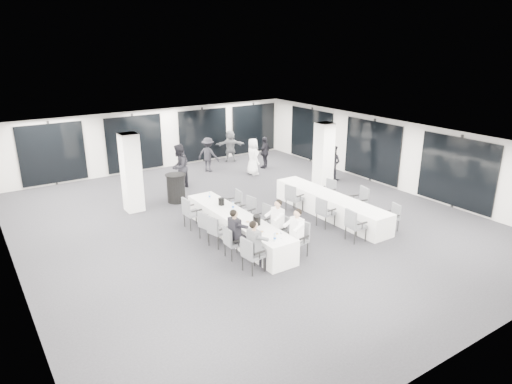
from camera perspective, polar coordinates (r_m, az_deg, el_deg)
room at (r=16.32m, az=-0.56°, el=2.68°), size 14.04×16.04×2.84m
column_left at (r=16.60m, az=-15.32°, el=2.33°), size 0.60×0.60×2.80m
column_right at (r=18.20m, az=8.43°, el=4.21°), size 0.60×0.60×2.80m
banquet_table_main at (r=14.08m, az=-2.38°, el=-4.36°), size 0.90×5.00×0.75m
banquet_table_side at (r=16.03m, az=9.20°, el=-1.67°), size 0.90×5.00×0.75m
cocktail_table at (r=17.39m, az=-9.97°, el=0.50°), size 0.77×0.77×1.07m
chair_main_left_near at (r=12.02m, az=-0.65°, el=-7.61°), size 0.54×0.59×0.98m
chair_main_left_second at (r=12.79m, az=-3.06°, el=-6.10°), size 0.47×0.53×0.92m
chair_main_left_mid at (r=13.50m, az=-5.02°, el=-4.67°), size 0.59×0.61×0.96m
chair_main_left_fourth at (r=14.02m, az=-6.24°, el=-3.94°), size 0.55×0.58×0.90m
chair_main_left_far at (r=14.87m, az=-8.20°, el=-2.37°), size 0.53×0.59×1.03m
chair_main_right_near at (r=12.96m, az=5.43°, el=-5.57°), size 0.58×0.62×1.02m
chair_main_right_second at (r=13.61m, az=3.04°, el=-4.54°), size 0.47×0.52×0.91m
chair_main_right_mid at (r=14.22m, az=1.07°, el=-3.31°), size 0.55×0.59×0.98m
chair_main_right_fourth at (r=14.95m, az=-0.99°, el=-2.21°), size 0.55×0.59×0.97m
chair_main_right_far at (r=15.60m, az=-2.62°, el=-1.32°), size 0.54×0.59×0.97m
chair_side_left_near at (r=14.10m, az=12.16°, el=-3.85°), size 0.56×0.61×1.02m
chair_side_left_mid at (r=14.99m, az=8.52°, el=-2.31°), size 0.53×0.58×0.99m
chair_side_left_far at (r=16.16m, az=4.64°, el=-0.57°), size 0.59×0.63×1.00m
chair_side_right_near at (r=15.26m, az=16.70°, el=-2.81°), size 0.52×0.55×0.87m
chair_side_right_mid at (r=16.11m, az=12.91°, el=-0.98°), size 0.63×0.66×1.04m
chair_side_right_far at (r=17.18m, az=9.10°, el=0.24°), size 0.54×0.57×0.91m
seated_guest_a at (r=12.00m, az=0.00°, el=-6.31°), size 0.50×0.38×1.44m
seated_guest_b at (r=12.75m, az=-2.45°, el=-4.76°), size 0.50×0.38×1.44m
seated_guest_c at (r=12.76m, az=4.90°, el=-4.81°), size 0.50×0.38×1.44m
seated_guest_d at (r=13.41m, az=2.50°, el=-3.54°), size 0.50×0.38×1.44m
standing_guest_a at (r=19.50m, az=-9.13°, el=3.53°), size 0.80×0.75×1.73m
standing_guest_b at (r=18.65m, az=-9.61°, el=3.45°), size 1.18×1.16×2.13m
standing_guest_c at (r=21.13m, az=-6.01°, el=4.94°), size 1.16×1.30×1.81m
standing_guest_d at (r=21.63m, az=1.11°, el=5.23°), size 1.15×1.01×1.71m
standing_guest_e at (r=20.57m, az=-0.39°, el=4.75°), size 0.65×0.96×1.86m
standing_guest_f at (r=22.84m, az=-3.24°, el=6.04°), size 1.76×1.27×1.80m
standing_guest_h at (r=20.06m, az=9.56°, el=3.94°), size 0.75×0.96×1.74m
ice_bucket_near at (r=13.21m, az=0.09°, el=-3.56°), size 0.23×0.23×0.27m
ice_bucket_far at (r=14.80m, az=-4.36°, el=-1.20°), size 0.20×0.20×0.23m
water_bottle_a at (r=12.18m, az=2.36°, el=-5.68°), size 0.07×0.07×0.22m
water_bottle_b at (r=14.38m, az=-2.90°, el=-1.74°), size 0.08×0.08×0.24m
water_bottle_c at (r=15.44m, az=-5.83°, el=-0.45°), size 0.06×0.06×0.20m
plate_a at (r=12.76m, az=0.70°, el=-4.99°), size 0.18×0.18×0.03m
plate_b at (r=12.64m, az=2.59°, el=-5.24°), size 0.18×0.18×0.03m
plate_c at (r=13.42m, az=-1.04°, el=-3.75°), size 0.18×0.18×0.03m
wine_glass at (r=12.32m, az=3.17°, el=-5.16°), size 0.08×0.08×0.21m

